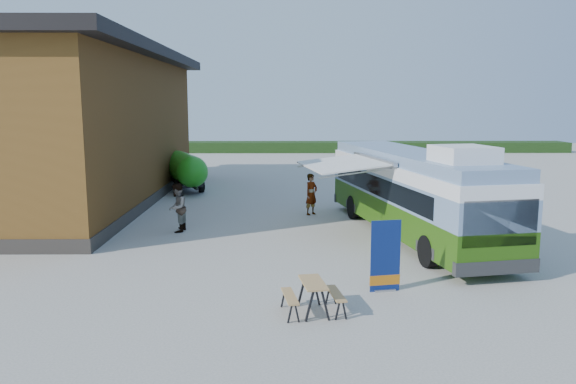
{
  "coord_description": "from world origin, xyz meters",
  "views": [
    {
      "loc": [
        -0.22,
        -17.79,
        4.89
      ],
      "look_at": [
        0.0,
        4.0,
        1.4
      ],
      "focal_mm": 35.0,
      "sensor_mm": 36.0,
      "label": 1
    }
  ],
  "objects_px": {
    "person_a": "(311,194)",
    "slurry_tanker": "(185,169)",
    "banner": "(385,262)",
    "person_b": "(177,208)",
    "picnic_table": "(313,290)",
    "bus": "(412,190)"
  },
  "relations": [
    {
      "from": "bus",
      "to": "slurry_tanker",
      "type": "relative_size",
      "value": 2.25
    },
    {
      "from": "person_a",
      "to": "person_b",
      "type": "relative_size",
      "value": 0.97
    },
    {
      "from": "banner",
      "to": "slurry_tanker",
      "type": "distance_m",
      "value": 19.0
    },
    {
      "from": "picnic_table",
      "to": "person_b",
      "type": "bearing_deg",
      "value": 110.6
    },
    {
      "from": "person_a",
      "to": "person_b",
      "type": "height_order",
      "value": "person_b"
    },
    {
      "from": "bus",
      "to": "banner",
      "type": "xyz_separation_m",
      "value": [
        -2.07,
        -6.12,
        -0.95
      ]
    },
    {
      "from": "person_a",
      "to": "slurry_tanker",
      "type": "bearing_deg",
      "value": 89.92
    },
    {
      "from": "slurry_tanker",
      "to": "person_b",
      "type": "bearing_deg",
      "value": -104.18
    },
    {
      "from": "bus",
      "to": "person_a",
      "type": "distance_m",
      "value": 5.4
    },
    {
      "from": "slurry_tanker",
      "to": "person_a",
      "type": "bearing_deg",
      "value": -68.38
    },
    {
      "from": "banner",
      "to": "person_b",
      "type": "distance_m",
      "value": 9.59
    },
    {
      "from": "bus",
      "to": "slurry_tanker",
      "type": "xyz_separation_m",
      "value": [
        -10.22,
        11.04,
        -0.52
      ]
    },
    {
      "from": "person_a",
      "to": "banner",
      "type": "bearing_deg",
      "value": -126.22
    },
    {
      "from": "banner",
      "to": "person_a",
      "type": "distance_m",
      "value": 10.27
    },
    {
      "from": "person_a",
      "to": "bus",
      "type": "bearing_deg",
      "value": -93.47
    },
    {
      "from": "banner",
      "to": "slurry_tanker",
      "type": "relative_size",
      "value": 0.36
    },
    {
      "from": "picnic_table",
      "to": "bus",
      "type": "bearing_deg",
      "value": 53.59
    },
    {
      "from": "picnic_table",
      "to": "person_b",
      "type": "xyz_separation_m",
      "value": [
        -4.71,
        8.42,
        0.36
      ]
    },
    {
      "from": "person_b",
      "to": "person_a",
      "type": "bearing_deg",
      "value": 127.32
    },
    {
      "from": "person_a",
      "to": "person_b",
      "type": "xyz_separation_m",
      "value": [
        -5.27,
        -3.28,
        0.02
      ]
    },
    {
      "from": "person_a",
      "to": "slurry_tanker",
      "type": "distance_m",
      "value": 9.72
    },
    {
      "from": "person_b",
      "to": "slurry_tanker",
      "type": "relative_size",
      "value": 0.35
    }
  ]
}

